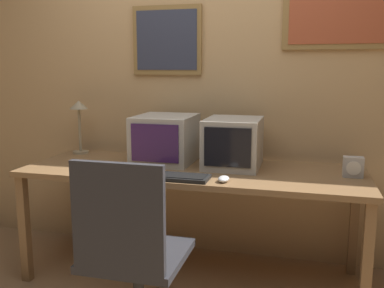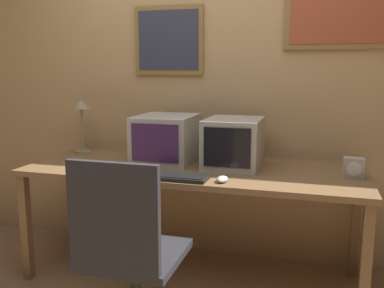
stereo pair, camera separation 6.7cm
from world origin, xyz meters
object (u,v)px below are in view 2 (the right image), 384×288
(monitor_right, at_px, (233,143))
(desk_clock, at_px, (354,168))
(desk_lamp, at_px, (81,114))
(monitor_left, at_px, (166,139))
(keyboard_main, at_px, (172,176))
(mouse_near_keyboard, at_px, (222,179))
(office_chair, at_px, (129,267))

(monitor_right, relative_size, desk_clock, 3.48)
(desk_lamp, bearing_deg, monitor_left, -10.02)
(desk_clock, distance_m, desk_lamp, 1.99)
(desk_clock, bearing_deg, keyboard_main, -163.22)
(desk_lamp, bearing_deg, desk_clock, -7.05)
(mouse_near_keyboard, distance_m, desk_lamp, 1.37)
(keyboard_main, relative_size, mouse_near_keyboard, 4.08)
(desk_clock, bearing_deg, office_chair, -143.16)
(desk_clock, bearing_deg, monitor_left, 174.75)
(desk_clock, bearing_deg, mouse_near_keyboard, -157.30)
(monitor_left, xyz_separation_m, office_chair, (0.13, -0.93, -0.50))
(monitor_left, relative_size, office_chair, 0.45)
(desk_lamp, distance_m, office_chair, 1.51)
(mouse_near_keyboard, height_order, desk_clock, desk_clock)
(monitor_right, height_order, office_chair, monitor_right)
(monitor_right, distance_m, desk_lamp, 1.23)
(desk_lamp, relative_size, office_chair, 0.41)
(mouse_near_keyboard, distance_m, desk_clock, 0.80)
(keyboard_main, bearing_deg, office_chair, -96.16)
(desk_clock, relative_size, desk_lamp, 0.31)
(monitor_left, relative_size, mouse_near_keyboard, 4.18)
(monitor_left, bearing_deg, monitor_right, -2.40)
(monitor_left, bearing_deg, desk_lamp, 169.98)
(mouse_near_keyboard, xyz_separation_m, office_chair, (-0.36, -0.51, -0.35))
(monitor_right, bearing_deg, office_chair, -110.88)
(desk_lamp, bearing_deg, mouse_near_keyboard, -24.10)
(desk_clock, bearing_deg, monitor_right, 172.93)
(keyboard_main, distance_m, office_chair, 0.62)
(monitor_left, height_order, mouse_near_keyboard, monitor_left)
(monitor_left, distance_m, monitor_right, 0.48)
(desk_clock, height_order, office_chair, office_chair)
(mouse_near_keyboard, bearing_deg, monitor_left, 139.60)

